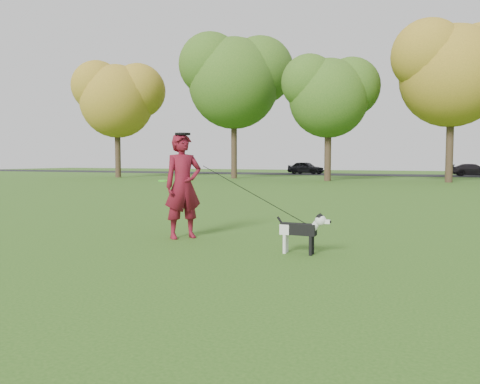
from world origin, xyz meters
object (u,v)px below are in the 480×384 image
at_px(dog, 303,228).
at_px(car_left, 306,168).
at_px(man, 183,186).
at_px(car_right, 473,170).

relative_size(dog, car_left, 0.24).
bearing_deg(car_left, man, -154.93).
bearing_deg(dog, car_left, 104.80).
height_order(dog, car_right, car_right).
relative_size(man, dog, 2.24).
xyz_separation_m(man, dog, (2.58, -0.62, -0.60)).
distance_m(dog, car_left, 41.98).
bearing_deg(car_right, man, 163.15).
bearing_deg(car_left, dog, -151.65).
relative_size(dog, car_right, 0.24).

